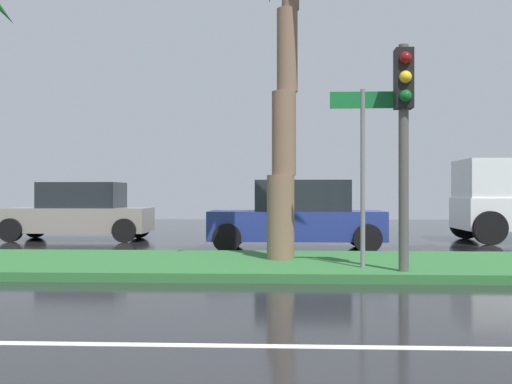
{
  "coord_description": "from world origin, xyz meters",
  "views": [
    {
      "loc": [
        0.26,
        -3.8,
        1.4
      ],
      "look_at": [
        -0.61,
        13.77,
        1.43
      ],
      "focal_mm": 44.5,
      "sensor_mm": 36.0,
      "label": 1
    }
  ],
  "objects_px": {
    "car_in_traffic_second": "(79,212)",
    "car_in_traffic_third": "(298,216)",
    "street_name_sign": "(363,153)",
    "traffic_signal_median_right": "(404,115)"
  },
  "relations": [
    {
      "from": "street_name_sign",
      "to": "car_in_traffic_second",
      "type": "bearing_deg",
      "value": 133.37
    },
    {
      "from": "street_name_sign",
      "to": "car_in_traffic_third",
      "type": "bearing_deg",
      "value": 101.08
    },
    {
      "from": "traffic_signal_median_right",
      "to": "car_in_traffic_third",
      "type": "height_order",
      "value": "traffic_signal_median_right"
    },
    {
      "from": "traffic_signal_median_right",
      "to": "car_in_traffic_second",
      "type": "xyz_separation_m",
      "value": [
        -8.09,
        8.43,
        -1.83
      ]
    },
    {
      "from": "car_in_traffic_third",
      "to": "street_name_sign",
      "type": "bearing_deg",
      "value": 101.08
    },
    {
      "from": "street_name_sign",
      "to": "car_in_traffic_second",
      "type": "distance_m",
      "value": 10.98
    },
    {
      "from": "car_in_traffic_second",
      "to": "street_name_sign",
      "type": "bearing_deg",
      "value": 133.37
    },
    {
      "from": "traffic_signal_median_right",
      "to": "street_name_sign",
      "type": "height_order",
      "value": "traffic_signal_median_right"
    },
    {
      "from": "car_in_traffic_third",
      "to": "car_in_traffic_second",
      "type": "bearing_deg",
      "value": -23.69
    },
    {
      "from": "car_in_traffic_second",
      "to": "car_in_traffic_third",
      "type": "bearing_deg",
      "value": 156.31
    }
  ]
}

